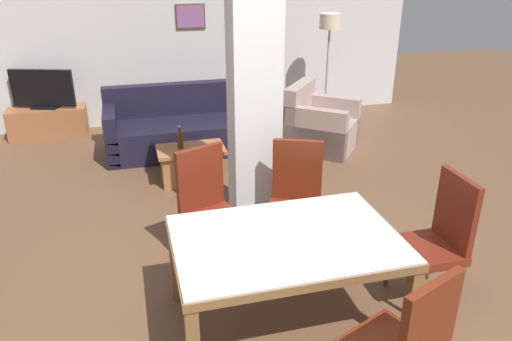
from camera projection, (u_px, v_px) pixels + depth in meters
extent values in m
plane|color=brown|center=(284.00, 321.00, 3.70)|extent=(18.00, 18.00, 0.00)
cube|color=silver|center=(186.00, 33.00, 7.54)|extent=(7.20, 0.06, 2.70)
cube|color=brown|center=(190.00, 16.00, 7.42)|extent=(0.44, 0.02, 0.36)
cube|color=#8C598C|center=(191.00, 16.00, 7.40)|extent=(0.40, 0.01, 0.32)
cube|color=silver|center=(254.00, 91.00, 4.48)|extent=(0.44, 0.35, 2.70)
cube|color=brown|center=(312.00, 285.00, 2.98)|extent=(1.55, 0.06, 0.06)
cube|color=brown|center=(266.00, 209.00, 3.86)|extent=(1.55, 0.06, 0.06)
cube|color=brown|center=(177.00, 258.00, 3.24)|extent=(0.06, 0.93, 0.06)
cube|color=brown|center=(385.00, 228.00, 3.59)|extent=(0.06, 0.93, 0.06)
cube|color=silver|center=(286.00, 238.00, 3.40)|extent=(1.53, 1.03, 0.01)
cube|color=brown|center=(411.00, 310.00, 3.31)|extent=(0.08, 0.08, 0.65)
cube|color=brown|center=(175.00, 263.00, 3.81)|extent=(0.08, 0.08, 0.65)
cube|color=brown|center=(350.00, 237.00, 4.15)|extent=(0.08, 0.08, 0.65)
cube|color=maroon|center=(426.00, 250.00, 3.78)|extent=(0.46, 0.46, 0.07)
cube|color=maroon|center=(456.00, 211.00, 3.70)|extent=(0.05, 0.44, 0.56)
cylinder|color=#4B3A1C|center=(413.00, 294.00, 3.67)|extent=(0.04, 0.04, 0.39)
cylinder|color=#4B3A1C|center=(388.00, 265.00, 4.00)|extent=(0.04, 0.04, 0.39)
cylinder|color=#4B3A1C|center=(458.00, 286.00, 3.75)|extent=(0.04, 0.04, 0.39)
cylinder|color=#4B3A1C|center=(430.00, 259.00, 4.09)|extent=(0.04, 0.04, 0.39)
cube|color=maroon|center=(295.00, 212.00, 4.33)|extent=(0.60, 0.60, 0.07)
cube|color=maroon|center=(297.00, 170.00, 4.38)|extent=(0.42, 0.22, 0.56)
cylinder|color=#4B3A1C|center=(314.00, 249.00, 4.22)|extent=(0.04, 0.04, 0.39)
cylinder|color=#4B3A1C|center=(270.00, 245.00, 4.27)|extent=(0.04, 0.04, 0.39)
cylinder|color=#4B3A1C|center=(316.00, 226.00, 4.57)|extent=(0.04, 0.04, 0.39)
cylinder|color=#4B3A1C|center=(275.00, 223.00, 4.62)|extent=(0.04, 0.04, 0.39)
cube|color=maroon|center=(428.00, 327.00, 2.56)|extent=(0.42, 0.21, 0.56)
cube|color=maroon|center=(214.00, 220.00, 4.21)|extent=(0.60, 0.60, 0.07)
cube|color=maroon|center=(200.00, 178.00, 4.23)|extent=(0.42, 0.21, 0.56)
cylinder|color=#4B3A1C|center=(246.00, 246.00, 4.26)|extent=(0.04, 0.04, 0.39)
cylinder|color=#4B3A1C|center=(208.00, 261.00, 4.06)|extent=(0.04, 0.04, 0.39)
cylinder|color=#4B3A1C|center=(222.00, 228.00, 4.54)|extent=(0.04, 0.04, 0.39)
cylinder|color=#4B3A1C|center=(185.00, 241.00, 4.33)|extent=(0.04, 0.04, 0.39)
cube|color=black|center=(190.00, 135.00, 6.75)|extent=(2.19, 0.88, 0.42)
cube|color=black|center=(185.00, 98.00, 6.88)|extent=(2.19, 0.18, 0.43)
cube|color=black|center=(262.00, 121.00, 6.94)|extent=(0.16, 0.88, 0.66)
cube|color=black|center=(111.00, 134.00, 6.46)|extent=(0.16, 0.88, 0.66)
cube|color=#B2998F|center=(322.00, 135.00, 6.81)|extent=(1.17, 1.16, 0.40)
cube|color=#B2998F|center=(300.00, 101.00, 6.76)|extent=(0.65, 0.74, 0.47)
cube|color=#B2998F|center=(329.00, 119.00, 7.03)|extent=(0.75, 0.65, 0.66)
cube|color=#B2998F|center=(314.00, 133.00, 6.48)|extent=(0.75, 0.65, 0.66)
cube|color=#A7673E|center=(191.00, 149.00, 5.77)|extent=(0.78, 0.47, 0.04)
cube|color=#A7673E|center=(192.00, 166.00, 5.85)|extent=(0.70, 0.39, 0.38)
cylinder|color=#4C2D14|center=(180.00, 140.00, 5.72)|extent=(0.07, 0.07, 0.19)
cylinder|color=#4C2D14|center=(180.00, 130.00, 5.67)|extent=(0.03, 0.03, 0.07)
cylinder|color=#B7B7BC|center=(179.00, 127.00, 5.65)|extent=(0.03, 0.03, 0.01)
cube|color=#A06039|center=(48.00, 122.00, 7.26)|extent=(1.08, 0.40, 0.42)
cube|color=black|center=(46.00, 107.00, 7.17)|extent=(0.40, 0.30, 0.03)
cube|color=black|center=(42.00, 88.00, 7.05)|extent=(0.87, 0.32, 0.53)
cylinder|color=#B7B7BC|center=(324.00, 120.00, 7.97)|extent=(0.28, 0.28, 0.02)
cylinder|color=#B7B7BC|center=(327.00, 76.00, 7.68)|extent=(0.04, 0.04, 1.42)
cylinder|color=beige|center=(330.00, 21.00, 7.35)|extent=(0.31, 0.31, 0.22)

